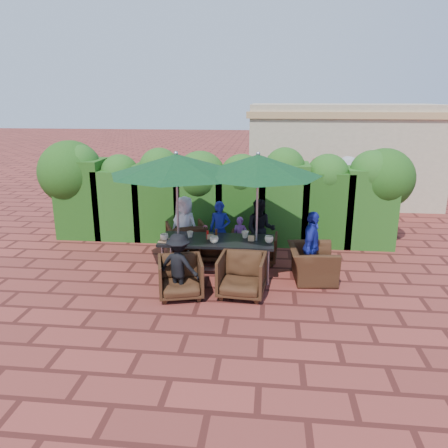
# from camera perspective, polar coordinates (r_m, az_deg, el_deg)

# --- Properties ---
(ground) EXTENTS (80.00, 80.00, 0.00)m
(ground) POSITION_cam_1_polar(r_m,az_deg,el_deg) (8.75, -2.09, -6.76)
(ground) COLOR maroon
(ground) RESTS_ON ground
(dining_table) EXTENTS (2.21, 0.90, 0.75)m
(dining_table) POSITION_cam_1_polar(r_m,az_deg,el_deg) (8.54, -0.92, -2.51)
(dining_table) COLOR black
(dining_table) RESTS_ON ground
(umbrella_left) EXTENTS (2.53, 2.53, 2.46)m
(umbrella_left) POSITION_cam_1_polar(r_m,az_deg,el_deg) (8.23, -6.25, 7.73)
(umbrella_left) COLOR gray
(umbrella_left) RESTS_ON ground
(umbrella_right) EXTENTS (2.39, 2.39, 2.46)m
(umbrella_right) POSITION_cam_1_polar(r_m,az_deg,el_deg) (8.14, 4.46, 7.67)
(umbrella_right) COLOR gray
(umbrella_right) RESTS_ON ground
(chair_far_left) EXTENTS (1.02, 0.99, 0.83)m
(chair_far_left) POSITION_cam_1_polar(r_m,az_deg,el_deg) (9.73, -4.97, -1.80)
(chair_far_left) COLOR black
(chair_far_left) RESTS_ON ground
(chair_far_mid) EXTENTS (0.70, 0.66, 0.71)m
(chair_far_mid) POSITION_cam_1_polar(r_m,az_deg,el_deg) (9.46, -0.90, -2.63)
(chair_far_mid) COLOR black
(chair_far_mid) RESTS_ON ground
(chair_far_right) EXTENTS (0.70, 0.66, 0.69)m
(chair_far_right) POSITION_cam_1_polar(r_m,az_deg,el_deg) (9.39, 4.84, -2.92)
(chair_far_right) COLOR black
(chair_far_right) RESTS_ON ground
(chair_near_left) EXTENTS (0.92, 0.89, 0.79)m
(chair_near_left) POSITION_cam_1_polar(r_m,az_deg,el_deg) (7.79, -5.71, -6.70)
(chair_near_left) COLOR black
(chair_near_left) RESTS_ON ground
(chair_near_right) EXTENTS (0.87, 0.82, 0.83)m
(chair_near_right) POSITION_cam_1_polar(r_m,az_deg,el_deg) (7.78, 2.34, -6.47)
(chair_near_right) COLOR black
(chair_near_right) RESTS_ON ground
(chair_end_right) EXTENTS (0.73, 1.05, 0.88)m
(chair_end_right) POSITION_cam_1_polar(r_m,az_deg,el_deg) (8.60, 11.45, -4.36)
(chair_end_right) COLOR black
(chair_end_right) RESTS_ON ground
(adult_far_left) EXTENTS (0.78, 0.65, 1.38)m
(adult_far_left) POSITION_cam_1_polar(r_m,az_deg,el_deg) (9.57, -5.17, -0.40)
(adult_far_left) COLOR white
(adult_far_left) RESTS_ON ground
(adult_far_mid) EXTENTS (0.48, 0.39, 1.28)m
(adult_far_mid) POSITION_cam_1_polar(r_m,az_deg,el_deg) (9.46, -0.56, -0.85)
(adult_far_mid) COLOR navy
(adult_far_mid) RESTS_ON ground
(adult_far_right) EXTENTS (0.66, 0.42, 1.35)m
(adult_far_right) POSITION_cam_1_polar(r_m,az_deg,el_deg) (9.41, 4.76, -0.77)
(adult_far_right) COLOR black
(adult_far_right) RESTS_ON ground
(adult_near_left) EXTENTS (0.82, 0.55, 1.17)m
(adult_near_left) POSITION_cam_1_polar(r_m,az_deg,el_deg) (7.70, -5.92, -5.44)
(adult_near_left) COLOR black
(adult_near_left) RESTS_ON ground
(adult_end_right) EXTENTS (0.56, 0.87, 1.37)m
(adult_end_right) POSITION_cam_1_polar(r_m,az_deg,el_deg) (8.48, 11.32, -2.89)
(adult_end_right) COLOR navy
(adult_end_right) RESTS_ON ground
(child_left) EXTENTS (0.33, 0.30, 0.74)m
(child_left) POSITION_cam_1_polar(r_m,az_deg,el_deg) (9.58, -2.50, -2.33)
(child_left) COLOR #E75181
(child_left) RESTS_ON ground
(child_right) EXTENTS (0.36, 0.31, 0.92)m
(child_right) POSITION_cam_1_polar(r_m,az_deg,el_deg) (9.57, 2.10, -1.77)
(child_right) COLOR #9D52B3
(child_right) RESTS_ON ground
(pedestrian_a) EXTENTS (1.49, 0.73, 1.53)m
(pedestrian_a) POSITION_cam_1_polar(r_m,az_deg,el_deg) (12.38, 7.56, 3.73)
(pedestrian_a) COLOR green
(pedestrian_a) RESTS_ON ground
(pedestrian_b) EXTENTS (0.92, 0.61, 1.81)m
(pedestrian_b) POSITION_cam_1_polar(r_m,az_deg,el_deg) (12.59, 11.74, 4.39)
(pedestrian_b) COLOR #E75181
(pedestrian_b) RESTS_ON ground
(pedestrian_c) EXTENTS (1.13, 1.29, 1.86)m
(pedestrian_c) POSITION_cam_1_polar(r_m,az_deg,el_deg) (12.64, 15.70, 4.30)
(pedestrian_c) COLOR #97969E
(pedestrian_c) RESTS_ON ground
(cup_a) EXTENTS (0.16, 0.16, 0.13)m
(cup_a) POSITION_cam_1_polar(r_m,az_deg,el_deg) (8.53, -7.80, -1.70)
(cup_a) COLOR beige
(cup_a) RESTS_ON dining_table
(cup_b) EXTENTS (0.13, 0.13, 0.12)m
(cup_b) POSITION_cam_1_polar(r_m,az_deg,el_deg) (8.65, -4.45, -1.36)
(cup_b) COLOR beige
(cup_b) RESTS_ON dining_table
(cup_c) EXTENTS (0.17, 0.17, 0.13)m
(cup_c) POSITION_cam_1_polar(r_m,az_deg,el_deg) (8.29, -1.29, -2.05)
(cup_c) COLOR beige
(cup_c) RESTS_ON dining_table
(cup_d) EXTENTS (0.15, 0.15, 0.14)m
(cup_d) POSITION_cam_1_polar(r_m,az_deg,el_deg) (8.60, 2.76, -1.37)
(cup_d) COLOR beige
(cup_d) RESTS_ON dining_table
(cup_e) EXTENTS (0.17, 0.17, 0.13)m
(cup_e) POSITION_cam_1_polar(r_m,az_deg,el_deg) (8.35, 5.90, -2.01)
(cup_e) COLOR beige
(cup_e) RESTS_ON dining_table
(ketchup_bottle) EXTENTS (0.04, 0.04, 0.17)m
(ketchup_bottle) POSITION_cam_1_polar(r_m,az_deg,el_deg) (8.52, -2.15, -1.41)
(ketchup_bottle) COLOR #B20C0A
(ketchup_bottle) RESTS_ON dining_table
(sauce_bottle) EXTENTS (0.04, 0.04, 0.17)m
(sauce_bottle) POSITION_cam_1_polar(r_m,az_deg,el_deg) (8.61, -1.01, -1.21)
(sauce_bottle) COLOR #4C230C
(sauce_bottle) RESTS_ON dining_table
(serving_tray) EXTENTS (0.35, 0.25, 0.02)m
(serving_tray) POSITION_cam_1_polar(r_m,az_deg,el_deg) (8.48, -7.31, -2.16)
(serving_tray) COLOR #946A47
(serving_tray) RESTS_ON dining_table
(number_block_left) EXTENTS (0.12, 0.06, 0.10)m
(number_block_left) POSITION_cam_1_polar(r_m,az_deg,el_deg) (8.51, -1.78, -1.69)
(number_block_left) COLOR tan
(number_block_left) RESTS_ON dining_table
(number_block_right) EXTENTS (0.12, 0.06, 0.10)m
(number_block_right) POSITION_cam_1_polar(r_m,az_deg,el_deg) (8.43, 3.57, -1.87)
(number_block_right) COLOR tan
(number_block_right) RESTS_ON dining_table
(hedge_wall) EXTENTS (9.10, 1.60, 2.40)m
(hedge_wall) POSITION_cam_1_polar(r_m,az_deg,el_deg) (10.59, -1.09, 4.57)
(hedge_wall) COLOR #1D3E10
(hedge_wall) RESTS_ON ground
(building) EXTENTS (6.20, 3.08, 3.20)m
(building) POSITION_cam_1_polar(r_m,az_deg,el_deg) (15.25, 15.06, 8.88)
(building) COLOR #C2B190
(building) RESTS_ON ground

